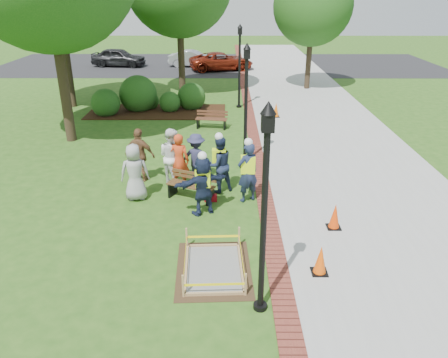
{
  "coord_description": "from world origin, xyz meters",
  "views": [
    {
      "loc": [
        0.55,
        -10.02,
        5.97
      ],
      "look_at": [
        0.5,
        1.2,
        1.0
      ],
      "focal_mm": 35.0,
      "sensor_mm": 36.0,
      "label": 1
    }
  ],
  "objects_px": {
    "hivis_worker_b": "(248,171)",
    "cone_front": "(320,260)",
    "lamp_near": "(265,198)",
    "hivis_worker_a": "(203,183)",
    "wet_concrete_pad": "(214,261)",
    "bench_near": "(191,191)",
    "hivis_worker_c": "(219,163)"
  },
  "relations": [
    {
      "from": "hivis_worker_a",
      "to": "hivis_worker_b",
      "type": "xyz_separation_m",
      "value": [
        1.29,
        0.79,
        0.05
      ]
    },
    {
      "from": "hivis_worker_b",
      "to": "hivis_worker_c",
      "type": "xyz_separation_m",
      "value": [
        -0.86,
        0.68,
        -0.02
      ]
    },
    {
      "from": "wet_concrete_pad",
      "to": "cone_front",
      "type": "height_order",
      "value": "cone_front"
    },
    {
      "from": "hivis_worker_a",
      "to": "wet_concrete_pad",
      "type": "bearing_deg",
      "value": -82.41
    },
    {
      "from": "hivis_worker_a",
      "to": "hivis_worker_c",
      "type": "xyz_separation_m",
      "value": [
        0.43,
        1.48,
        0.03
      ]
    },
    {
      "from": "wet_concrete_pad",
      "to": "hivis_worker_a",
      "type": "bearing_deg",
      "value": 97.59
    },
    {
      "from": "lamp_near",
      "to": "hivis_worker_c",
      "type": "xyz_separation_m",
      "value": [
        -0.91,
        5.53,
        -1.52
      ]
    },
    {
      "from": "wet_concrete_pad",
      "to": "lamp_near",
      "type": "distance_m",
      "value": 2.78
    },
    {
      "from": "wet_concrete_pad",
      "to": "lamp_near",
      "type": "relative_size",
      "value": 0.56
    },
    {
      "from": "bench_near",
      "to": "lamp_near",
      "type": "xyz_separation_m",
      "value": [
        1.75,
        -4.97,
        2.22
      ]
    },
    {
      "from": "hivis_worker_a",
      "to": "hivis_worker_c",
      "type": "distance_m",
      "value": 1.54
    },
    {
      "from": "bench_near",
      "to": "hivis_worker_a",
      "type": "distance_m",
      "value": 1.21
    },
    {
      "from": "wet_concrete_pad",
      "to": "cone_front",
      "type": "relative_size",
      "value": 3.28
    },
    {
      "from": "bench_near",
      "to": "lamp_near",
      "type": "height_order",
      "value": "lamp_near"
    },
    {
      "from": "cone_front",
      "to": "hivis_worker_a",
      "type": "bearing_deg",
      "value": 133.89
    },
    {
      "from": "hivis_worker_a",
      "to": "hivis_worker_b",
      "type": "relative_size",
      "value": 0.94
    },
    {
      "from": "hivis_worker_c",
      "to": "cone_front",
      "type": "bearing_deg",
      "value": -61.78
    },
    {
      "from": "bench_near",
      "to": "hivis_worker_b",
      "type": "height_order",
      "value": "hivis_worker_b"
    },
    {
      "from": "bench_near",
      "to": "hivis_worker_b",
      "type": "bearing_deg",
      "value": -4.22
    },
    {
      "from": "cone_front",
      "to": "hivis_worker_b",
      "type": "bearing_deg",
      "value": 111.94
    },
    {
      "from": "lamp_near",
      "to": "hivis_worker_a",
      "type": "bearing_deg",
      "value": 108.29
    },
    {
      "from": "wet_concrete_pad",
      "to": "cone_front",
      "type": "bearing_deg",
      "value": -3.34
    },
    {
      "from": "lamp_near",
      "to": "hivis_worker_c",
      "type": "height_order",
      "value": "lamp_near"
    },
    {
      "from": "bench_near",
      "to": "hivis_worker_a",
      "type": "height_order",
      "value": "hivis_worker_a"
    },
    {
      "from": "lamp_near",
      "to": "wet_concrete_pad",
      "type": "bearing_deg",
      "value": 126.49
    },
    {
      "from": "hivis_worker_c",
      "to": "wet_concrete_pad",
      "type": "bearing_deg",
      "value": -90.88
    },
    {
      "from": "bench_near",
      "to": "hivis_worker_b",
      "type": "distance_m",
      "value": 1.86
    },
    {
      "from": "hivis_worker_b",
      "to": "cone_front",
      "type": "bearing_deg",
      "value": -68.06
    },
    {
      "from": "cone_front",
      "to": "wet_concrete_pad",
      "type": "bearing_deg",
      "value": 176.66
    },
    {
      "from": "wet_concrete_pad",
      "to": "hivis_worker_c",
      "type": "height_order",
      "value": "hivis_worker_c"
    },
    {
      "from": "hivis_worker_c",
      "to": "hivis_worker_b",
      "type": "bearing_deg",
      "value": -38.58
    },
    {
      "from": "lamp_near",
      "to": "hivis_worker_b",
      "type": "relative_size",
      "value": 2.14
    }
  ]
}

